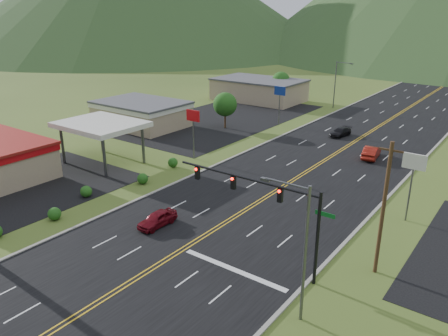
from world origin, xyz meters
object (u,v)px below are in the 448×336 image
Objects in this scene: car_red_near at (157,219)px; car_red_far at (371,152)px; streetlight_east at (301,245)px; car_dark_mid at (340,132)px; traffic_signal at (267,200)px; gas_canopy at (101,125)px; streetlight_west at (337,82)px.

car_red_near is 0.81× the size of car_red_far.
streetlight_east is 1.87× the size of car_red_far.
car_dark_mid is 10.51m from car_red_far.
streetlight_east is at bearing -61.27° from car_dark_mid.
gas_canopy is (-28.48, 8.00, -0.46)m from traffic_signal.
car_red_near is (-15.70, 3.70, -4.51)m from streetlight_east.
car_red_near is at bearing -82.75° from streetlight_west.
gas_canopy is at bearing 31.46° from car_red_far.
streetlight_west is 0.90× the size of gas_canopy.
car_red_far is at bearing 101.31° from streetlight_east.
car_dark_mid is 0.89× the size of car_red_far.
traffic_signal is 29.59m from gas_canopy.
car_red_near is at bearing 166.75° from streetlight_east.
car_red_near is at bearing 65.41° from car_red_far.
car_red_far reaches higher than car_red_near.
car_red_near is 0.92× the size of car_dark_mid.
streetlight_west is (-22.86, 60.00, 0.00)m from streetlight_east.
streetlight_east and streetlight_west have the same top height.
traffic_signal reaches higher than gas_canopy.
streetlight_east reaches higher than car_dark_mid.
streetlight_east is 2.29× the size of car_red_near.
streetlight_west reaches higher than traffic_signal.
car_red_near is at bearing -178.45° from traffic_signal.
gas_canopy is at bearing -113.16° from car_dark_mid.
car_dark_mid is at bearing 104.10° from traffic_signal.
car_red_far is at bearing 75.18° from car_red_near.
traffic_signal is 3.05× the size of car_dark_mid.
car_red_near is (-11.00, -0.30, -4.66)m from traffic_signal.
streetlight_east reaches higher than car_red_near.
car_dark_mid is at bearing -64.81° from streetlight_west.
traffic_signal is 30.20m from car_red_far.
traffic_signal is at bearing -72.03° from streetlight_west.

